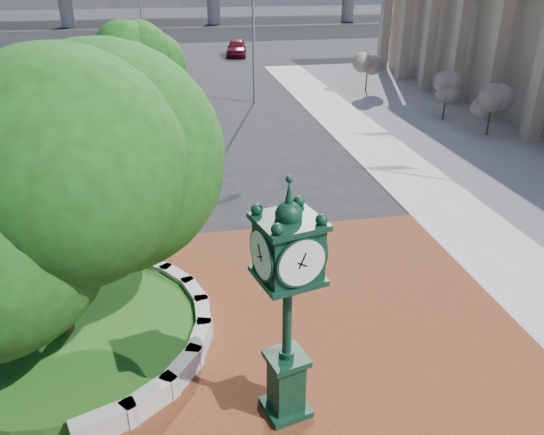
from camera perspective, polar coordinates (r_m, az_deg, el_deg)
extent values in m
plane|color=black|center=(13.83, 0.21, -10.77)|extent=(200.00, 200.00, 0.00)
cube|color=#602916|center=(13.05, 1.08, -13.28)|extent=(12.00, 12.00, 0.04)
cube|color=#9E9B93|center=(11.36, -17.57, -20.40)|extent=(1.29, 0.76, 0.54)
cube|color=#9E9B93|center=(11.59, -12.96, -18.55)|extent=(1.20, 1.04, 0.54)
cube|color=#9E9B93|center=(12.08, -9.61, -16.00)|extent=(1.00, 1.22, 0.54)
cube|color=#9E9B93|center=(12.74, -7.78, -13.24)|extent=(0.71, 1.30, 0.54)
cube|color=#9E9B93|center=(13.51, -7.43, -10.63)|extent=(0.35, 1.25, 0.54)
cube|color=#9E9B93|center=(14.29, -8.32, -8.42)|extent=(0.71, 1.30, 0.54)
cube|color=#9E9B93|center=(15.02, -10.17, -6.70)|extent=(1.00, 1.22, 0.54)
cube|color=#9E9B93|center=(15.65, -12.72, -5.52)|extent=(1.20, 1.04, 0.54)
cube|color=#9E9B93|center=(16.12, -15.74, -4.90)|extent=(1.29, 0.76, 0.54)
cylinder|color=#154914|center=(13.84, -21.02, -11.76)|extent=(6.10, 6.10, 0.40)
cylinder|color=#9E9B93|center=(82.06, -21.36, 20.65)|extent=(1.80, 1.80, 6.00)
cylinder|color=#9E9B93|center=(81.36, -6.35, 22.09)|extent=(1.80, 1.80, 6.00)
cylinder|color=#9E9B93|center=(85.48, 8.21, 22.18)|extent=(1.80, 1.80, 6.00)
cylinder|color=#38281C|center=(13.34, -21.62, -8.73)|extent=(0.36, 0.36, 2.17)
sphere|color=#193D10|center=(12.12, -23.64, 1.67)|extent=(5.20, 5.20, 5.20)
cylinder|color=#38281C|center=(29.84, -14.42, 10.97)|extent=(0.36, 0.36, 1.92)
sphere|color=#193D10|center=(29.37, -14.92, 15.27)|extent=(4.40, 4.40, 4.40)
cube|color=black|center=(11.44, 1.49, -19.74)|extent=(1.03, 1.03, 0.17)
cube|color=black|center=(10.98, 1.53, -17.33)|extent=(0.71, 0.71, 1.17)
cube|color=black|center=(10.57, 1.57, -14.90)|extent=(0.90, 0.90, 0.13)
cylinder|color=black|center=(9.96, 1.64, -10.68)|extent=(0.18, 0.18, 1.81)
cube|color=black|center=(9.17, 1.75, -3.41)|extent=(1.16, 1.16, 0.96)
cylinder|color=white|center=(8.79, 3.21, -4.86)|extent=(0.84, 0.27, 0.85)
cylinder|color=white|center=(9.57, 0.41, -2.08)|extent=(0.84, 0.27, 0.85)
cylinder|color=white|center=(8.99, -1.11, -4.07)|extent=(0.27, 0.84, 0.85)
cylinder|color=white|center=(9.38, 4.49, -2.77)|extent=(0.27, 0.84, 0.85)
sphere|color=black|center=(8.87, 1.81, 0.30)|extent=(0.47, 0.47, 0.47)
cone|color=black|center=(8.72, 1.84, 2.38)|extent=(0.19, 0.19, 0.53)
imported|color=#500B17|center=(53.12, -3.84, 17.78)|extent=(2.51, 4.75, 1.54)
cylinder|color=slate|center=(34.29, -2.02, 19.61)|extent=(0.16, 0.16, 8.99)
cylinder|color=#38281C|center=(30.08, 22.23, 9.26)|extent=(0.10, 0.10, 1.20)
sphere|color=#B75B97|center=(29.84, 22.55, 11.09)|extent=(1.20, 1.20, 1.20)
cylinder|color=#38281C|center=(32.30, 18.01, 10.97)|extent=(0.10, 0.10, 1.20)
sphere|color=#B75B97|center=(32.08, 18.26, 12.68)|extent=(1.20, 1.20, 1.20)
cylinder|color=#38281C|center=(38.53, 10.09, 14.08)|extent=(0.10, 0.10, 1.20)
sphere|color=#B75B97|center=(38.35, 10.21, 15.54)|extent=(1.20, 1.20, 1.20)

